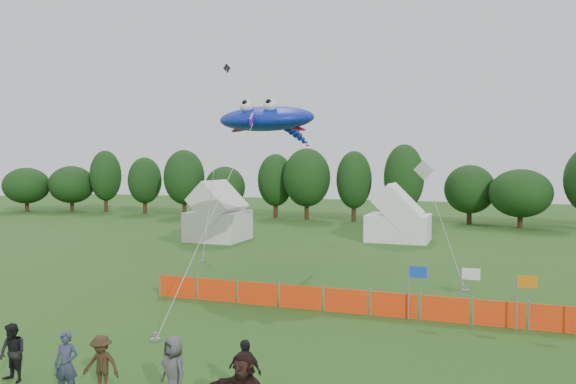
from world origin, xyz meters
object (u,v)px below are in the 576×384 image
(spectator_b, at_px, (12,353))
(barrier_fence, at_px, (369,303))
(tent_left, at_px, (218,216))
(spectator_a, at_px, (66,364))
(spectator_e, at_px, (174,372))
(stingray_kite, at_px, (270,120))
(tent_right, at_px, (398,219))
(spectator_c, at_px, (101,365))
(spectator_d, at_px, (245,370))

(spectator_b, bearing_deg, barrier_fence, 61.30)
(tent_left, xyz_separation_m, spectator_a, (9.84, -28.68, -1.06))
(spectator_e, relative_size, stingray_kite, 0.09)
(tent_right, relative_size, spectator_b, 2.95)
(spectator_e, bearing_deg, barrier_fence, 102.24)
(tent_left, distance_m, tent_right, 14.50)
(stingray_kite, bearing_deg, spectator_c, -84.19)
(spectator_b, xyz_separation_m, spectator_e, (5.23, 0.08, 0.09))
(tent_left, bearing_deg, spectator_d, -62.13)
(barrier_fence, xyz_separation_m, spectator_b, (-8.23, -10.40, 0.34))
(spectator_c, bearing_deg, barrier_fence, 56.19)
(tent_right, relative_size, barrier_fence, 0.25)
(barrier_fence, relative_size, spectator_a, 11.27)
(spectator_a, bearing_deg, barrier_fence, 44.82)
(tent_left, height_order, spectator_d, tent_left)
(tent_left, bearing_deg, barrier_fence, -48.49)
(barrier_fence, height_order, spectator_a, spectator_a)
(tent_right, height_order, spectator_e, tent_right)
(spectator_d, bearing_deg, spectator_e, -140.45)
(spectator_c, bearing_deg, spectator_a, -155.40)
(spectator_d, xyz_separation_m, stingray_kite, (-5.59, 16.11, 7.85))
(spectator_d, relative_size, stingray_kite, 0.08)
(spectator_c, relative_size, spectator_e, 0.87)
(tent_right, bearing_deg, tent_left, -161.96)
(spectator_a, relative_size, stingray_kite, 0.09)
(spectator_b, bearing_deg, tent_right, 89.13)
(stingray_kite, bearing_deg, spectator_b, -94.05)
(spectator_c, relative_size, stingray_kite, 0.08)
(barrier_fence, xyz_separation_m, spectator_c, (-5.29, -10.25, 0.31))
(spectator_c, height_order, stingray_kite, stingray_kite)
(spectator_c, height_order, spectator_e, spectator_e)
(barrier_fence, bearing_deg, spectator_d, -98.69)
(tent_left, distance_m, stingray_kite, 15.84)
(tent_left, height_order, spectator_c, tent_left)
(tent_left, height_order, tent_right, tent_left)
(spectator_a, xyz_separation_m, spectator_e, (3.06, 0.39, 0.04))
(tent_right, relative_size, spectator_a, 2.80)
(spectator_d, relative_size, spectator_e, 0.89)
(tent_left, distance_m, spectator_c, 30.17)
(spectator_a, relative_size, spectator_e, 0.95)
(spectator_e, bearing_deg, spectator_d, 59.09)
(barrier_fence, xyz_separation_m, spectator_e, (-3.00, -10.32, 0.43))
(stingray_kite, bearing_deg, spectator_e, -76.72)
(tent_left, relative_size, spectator_e, 2.36)
(tent_right, distance_m, spectator_d, 31.87)
(spectator_a, bearing_deg, tent_left, 93.25)
(tent_right, xyz_separation_m, spectator_b, (-6.11, -32.86, -0.92))
(spectator_d, bearing_deg, spectator_a, -155.14)
(stingray_kite, bearing_deg, spectator_d, -70.88)
(tent_left, relative_size, spectator_b, 2.60)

